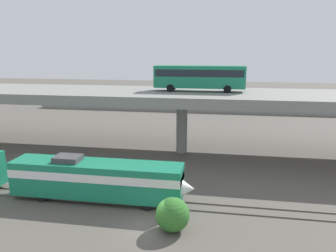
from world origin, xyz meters
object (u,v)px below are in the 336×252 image
parked_car_2 (263,101)px  parked_car_3 (142,100)px  parked_car_0 (321,105)px  parked_car_1 (230,101)px  parked_car_4 (209,100)px  train_locomotive (105,178)px  parked_car_5 (105,98)px  transit_bus_on_overpass (200,76)px

parked_car_2 → parked_car_3: 29.14m
parked_car_0 → parked_car_2: bearing=-18.3°
parked_car_1 → parked_car_3: 21.11m
parked_car_0 → parked_car_3: same height
parked_car_1 → parked_car_4: same height
parked_car_2 → parked_car_3: bearing=-173.1°
train_locomotive → parked_car_0: 58.57m
parked_car_1 → parked_car_5: (-31.41, -0.07, 0.00)m
parked_car_3 → parked_car_5: (-10.43, 2.30, 0.00)m
transit_bus_on_overpass → parked_car_3: (-16.10, 32.58, -8.40)m
parked_car_4 → parked_car_5: (-26.44, 0.07, 0.00)m
parked_car_2 → transit_bus_on_overpass: bearing=-109.6°
parked_car_3 → parked_car_5: bearing=-12.4°
parked_car_2 → parked_car_4: (-12.92, -1.27, 0.00)m
parked_car_0 → train_locomotive: bearing=56.6°
parked_car_0 → parked_car_3: bearing=-0.7°
parked_car_1 → parked_car_5: size_ratio=1.00×
parked_car_1 → parked_car_2: bearing=-171.9°
train_locomotive → parked_car_3: 50.17m
parked_car_2 → parked_car_3: size_ratio=0.94×
parked_car_2 → parked_car_4: same height
train_locomotive → parked_car_2: bearing=69.1°
train_locomotive → transit_bus_on_overpass: 20.15m
parked_car_2 → parked_car_4: size_ratio=0.96×
transit_bus_on_overpass → parked_car_1: bearing=82.1°
parked_car_2 → train_locomotive: bearing=-110.9°
train_locomotive → parked_car_1: 53.19m
transit_bus_on_overpass → parked_car_2: bearing=70.4°
parked_car_1 → parked_car_2: (7.95, 1.13, -0.00)m
transit_bus_on_overpass → parked_car_1: size_ratio=2.71×
parked_car_1 → parked_car_4: 4.97m
parked_car_3 → parked_car_4: bearing=-172.1°
parked_car_3 → parked_car_1: bearing=-173.6°
transit_bus_on_overpass → parked_car_5: 44.61m
transit_bus_on_overpass → parked_car_5: size_ratio=2.72×
train_locomotive → parked_car_5: (-19.17, 51.70, -0.11)m
train_locomotive → parked_car_0: size_ratio=3.77×
transit_bus_on_overpass → parked_car_0: (24.84, 32.10, -8.40)m
parked_car_1 → parked_car_3: same height
parked_car_0 → parked_car_2: same height
parked_car_4 → transit_bus_on_overpass: bearing=90.2°
train_locomotive → parked_car_4: bearing=82.0°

